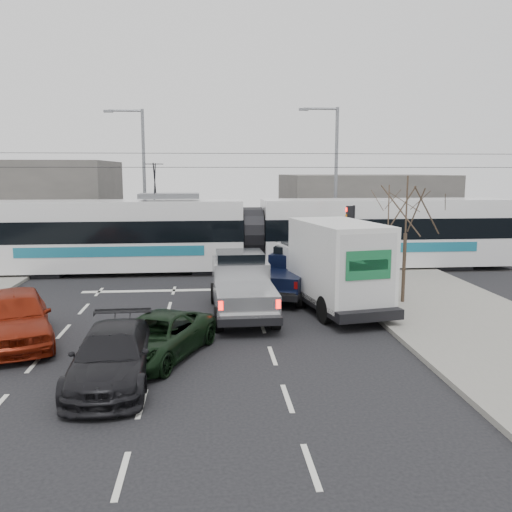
{
  "coord_description": "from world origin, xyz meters",
  "views": [
    {
      "loc": [
        -0.1,
        -18.03,
        5.34
      ],
      "look_at": [
        1.86,
        4.25,
        1.8
      ],
      "focal_mm": 38.0,
      "sensor_mm": 36.0,
      "label": 1
    }
  ],
  "objects": [
    {
      "name": "street_lamp_near",
      "position": [
        7.31,
        14.0,
        5.11
      ],
      "size": [
        2.38,
        0.25,
        9.0
      ],
      "color": "slate",
      "rests_on": "ground"
    },
    {
      "name": "dark_car",
      "position": [
        -2.58,
        -4.62,
        0.69
      ],
      "size": [
        2.05,
        4.8,
        1.38
      ],
      "primitive_type": "imported",
      "rotation": [
        0.0,
        0.0,
        0.02
      ],
      "color": "black",
      "rests_on": "ground"
    },
    {
      "name": "navy_pickup",
      "position": [
        3.39,
        4.54,
        1.04
      ],
      "size": [
        3.54,
        5.29,
        2.1
      ],
      "rotation": [
        0.0,
        0.0,
        -0.38
      ],
      "color": "black",
      "rests_on": "ground"
    },
    {
      "name": "traffic_signal",
      "position": [
        6.47,
        6.5,
        2.74
      ],
      "size": [
        0.44,
        0.44,
        3.6
      ],
      "color": "black",
      "rests_on": "ground"
    },
    {
      "name": "green_car",
      "position": [
        -1.64,
        -2.91,
        0.62
      ],
      "size": [
        3.7,
        4.95,
        1.25
      ],
      "primitive_type": "imported",
      "rotation": [
        0.0,
        0.0,
        -0.41
      ],
      "color": "black",
      "rests_on": "ground"
    },
    {
      "name": "red_car",
      "position": [
        -6.11,
        -1.17,
        0.85
      ],
      "size": [
        3.59,
        5.4,
        1.71
      ],
      "primitive_type": "imported",
      "rotation": [
        0.0,
        0.0,
        0.34
      ],
      "color": "maroon",
      "rests_on": "ground"
    },
    {
      "name": "street_lamp_far",
      "position": [
        -4.19,
        16.0,
        5.11
      ],
      "size": [
        2.38,
        0.25,
        9.0
      ],
      "color": "slate",
      "rests_on": "ground"
    },
    {
      "name": "ground",
      "position": [
        0.0,
        0.0,
        0.0
      ],
      "size": [
        120.0,
        120.0,
        0.0
      ],
      "primitive_type": "plane",
      "color": "black",
      "rests_on": "ground"
    },
    {
      "name": "building_left",
      "position": [
        -14.0,
        22.0,
        3.0
      ],
      "size": [
        14.0,
        10.0,
        6.0
      ],
      "primitive_type": "cube",
      "color": "slate",
      "rests_on": "ground"
    },
    {
      "name": "sidewalk_right",
      "position": [
        9.0,
        0.0,
        0.07
      ],
      "size": [
        6.0,
        60.0,
        0.15
      ],
      "primitive_type": "cube",
      "color": "gray",
      "rests_on": "ground"
    },
    {
      "name": "rails",
      "position": [
        0.0,
        10.0,
        0.01
      ],
      "size": [
        60.0,
        1.6,
        0.03
      ],
      "primitive_type": "cube",
      "color": "#33302D",
      "rests_on": "ground"
    },
    {
      "name": "silver_pickup",
      "position": [
        1.1,
        1.94,
        1.11
      ],
      "size": [
        2.33,
        6.19,
        2.23
      ],
      "rotation": [
        0.0,
        0.0,
        0.02
      ],
      "color": "black",
      "rests_on": "ground"
    },
    {
      "name": "bare_tree",
      "position": [
        7.6,
        2.5,
        3.79
      ],
      "size": [
        2.4,
        2.4,
        5.0
      ],
      "color": "#47382B",
      "rests_on": "ground"
    },
    {
      "name": "tram",
      "position": [
        2.15,
        10.53,
        2.01
      ],
      "size": [
        27.79,
        3.15,
        5.67
      ],
      "rotation": [
        0.0,
        0.0,
        0.01
      ],
      "color": "white",
      "rests_on": "ground"
    },
    {
      "name": "box_truck",
      "position": [
        4.64,
        2.2,
        1.7
      ],
      "size": [
        3.61,
        7.22,
        3.45
      ],
      "rotation": [
        0.0,
        0.0,
        0.19
      ],
      "color": "black",
      "rests_on": "ground"
    },
    {
      "name": "catenary",
      "position": [
        0.0,
        10.0,
        3.88
      ],
      "size": [
        60.0,
        0.2,
        7.0
      ],
      "color": "black",
      "rests_on": "ground"
    },
    {
      "name": "building_right",
      "position": [
        12.0,
        24.0,
        2.5
      ],
      "size": [
        12.0,
        10.0,
        5.0
      ],
      "primitive_type": "cube",
      "color": "slate",
      "rests_on": "ground"
    }
  ]
}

